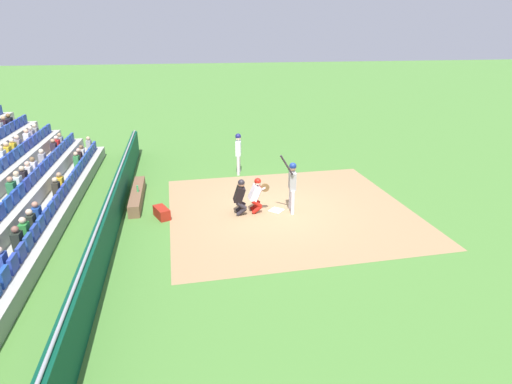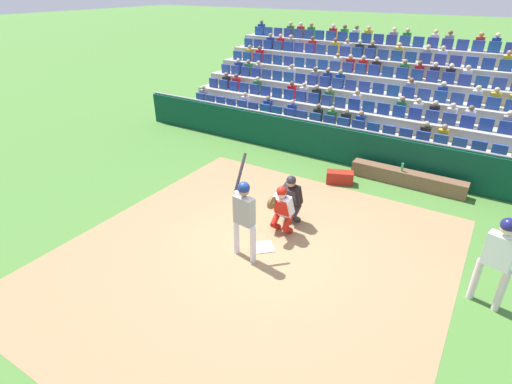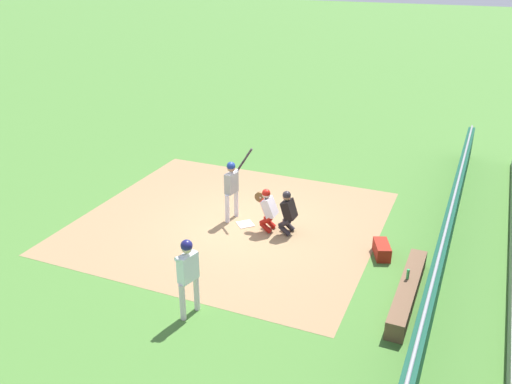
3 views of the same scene
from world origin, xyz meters
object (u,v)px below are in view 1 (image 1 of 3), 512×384
at_px(home_plate_marker, 276,210).
at_px(water_bottle_on_bench, 138,189).
at_px(batter_at_plate, 292,182).
at_px(equipment_duffel_bag, 162,213).
at_px(catcher_crouching, 256,193).
at_px(dugout_bench, 137,196).
at_px(on_deck_batter, 238,149).
at_px(home_plate_umpire, 240,195).

xyz_separation_m(home_plate_marker, water_bottle_on_bench, (-1.72, -4.93, 0.55)).
relative_size(batter_at_plate, equipment_duffel_bag, 2.85).
height_order(catcher_crouching, equipment_duffel_bag, catcher_crouching).
bearing_deg(water_bottle_on_bench, dugout_bench, -161.70).
distance_m(catcher_crouching, on_deck_batter, 4.38).
height_order(home_plate_marker, on_deck_batter, on_deck_batter).
relative_size(home_plate_marker, equipment_duffel_bag, 0.56).
bearing_deg(home_plate_umpire, catcher_crouching, 95.82).
relative_size(home_plate_marker, batter_at_plate, 0.20).
height_order(home_plate_marker, home_plate_umpire, home_plate_umpire).
bearing_deg(catcher_crouching, equipment_duffel_bag, -92.38).
relative_size(catcher_crouching, equipment_duffel_bag, 1.66).
xyz_separation_m(home_plate_marker, catcher_crouching, (-0.04, -0.72, 0.70)).
bearing_deg(catcher_crouching, batter_at_plate, 80.01).
bearing_deg(equipment_duffel_bag, home_plate_umpire, 63.84).
height_order(water_bottle_on_bench, on_deck_batter, on_deck_batter).
distance_m(batter_at_plate, home_plate_umpire, 1.88).
relative_size(dugout_bench, water_bottle_on_bench, 13.26).
bearing_deg(water_bottle_on_bench, on_deck_batter, 122.31).
relative_size(home_plate_umpire, water_bottle_on_bench, 5.28).
height_order(home_plate_umpire, dugout_bench, home_plate_umpire).
distance_m(home_plate_marker, equipment_duffel_bag, 4.05).
xyz_separation_m(batter_at_plate, dugout_bench, (-2.08, -5.50, -0.93)).
bearing_deg(equipment_duffel_bag, on_deck_batter, 119.62).
xyz_separation_m(home_plate_marker, dugout_bench, (-1.90, -4.99, 0.20)).
relative_size(dugout_bench, on_deck_batter, 1.76).
relative_size(catcher_crouching, dugout_bench, 0.39).
height_order(home_plate_umpire, water_bottle_on_bench, home_plate_umpire).
relative_size(equipment_duffel_bag, on_deck_batter, 0.42).
xyz_separation_m(dugout_bench, water_bottle_on_bench, (0.18, 0.06, 0.34)).
distance_m(home_plate_umpire, on_deck_batter, 4.48).
height_order(home_plate_umpire, equipment_duffel_bag, home_plate_umpire).
relative_size(home_plate_marker, on_deck_batter, 0.24).
xyz_separation_m(batter_at_plate, equipment_duffel_bag, (-0.35, -4.55, -0.96)).
height_order(catcher_crouching, on_deck_batter, on_deck_batter).
xyz_separation_m(home_plate_umpire, equipment_duffel_bag, (-0.20, -2.73, -0.52)).
xyz_separation_m(catcher_crouching, on_deck_batter, (-4.36, 0.02, 0.43)).
bearing_deg(catcher_crouching, on_deck_batter, 179.71).
xyz_separation_m(home_plate_marker, home_plate_umpire, (0.02, -1.31, 0.69)).
bearing_deg(home_plate_umpire, batter_at_plate, 85.07).
bearing_deg(home_plate_umpire, dugout_bench, -117.58).
bearing_deg(water_bottle_on_bench, batter_at_plate, 70.73).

